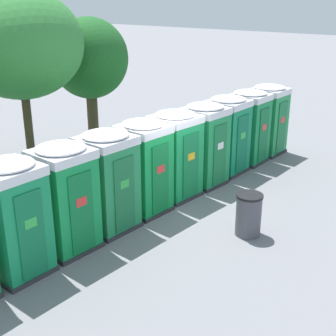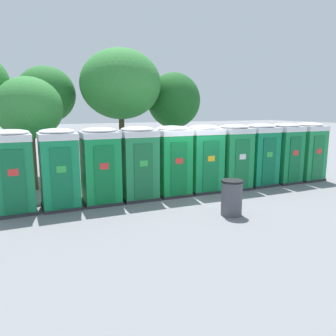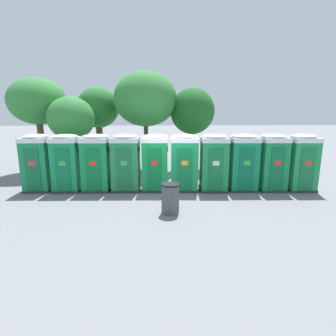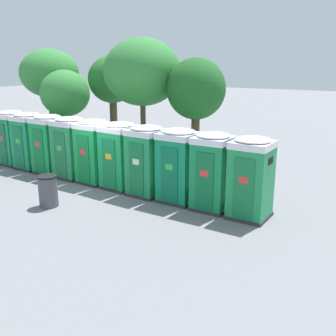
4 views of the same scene
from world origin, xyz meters
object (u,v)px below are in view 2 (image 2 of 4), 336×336
Objects in this scene: portapotty_1 at (59,168)px; portapotty_9 at (308,151)px; portapotty_6 at (234,156)px; trash_can at (232,198)px; portapotty_0 at (13,171)px; portapotty_3 at (138,163)px; portapotty_7 at (260,154)px; portapotty_8 at (285,153)px; portapotty_4 at (172,160)px; street_tree_1 at (121,84)px; portapotty_2 at (100,165)px; street_tree_0 at (174,101)px; street_tree_3 at (29,109)px; street_tree_4 at (46,96)px; portapotty_5 at (204,158)px.

portapotty_1 is 10.51m from portapotty_9.
trash_can is at bearing -127.57° from portapotty_6.
portapotty_3 is (3.94, -0.15, -0.00)m from portapotty_0.
portapotty_3 is at bearing 177.94° from portapotty_7.
portapotty_1 and portapotty_8 have the same top height.
portapotty_3 is 1.00× the size of portapotty_6.
portapotty_3 and portapotty_4 have the same top height.
street_tree_1 reaches higher than portapotty_4.
portapotty_2 is at bearing -1.09° from portapotty_1.
portapotty_0 is 8.83m from street_tree_0.
street_tree_1 reaches higher than street_tree_3.
portapotty_1 reaches higher than trash_can.
portapotty_6 is 1.00× the size of portapotty_7.
street_tree_4 reaches higher than portapotty_4.
portapotty_6 is at bearing -53.72° from street_tree_1.
portapotty_5 is at bearing -1.77° from portapotty_2.
portapotty_0 and portapotty_7 have the same top height.
portapotty_3 is 5.26m from portapotty_7.
portapotty_6 is (7.88, -0.35, -0.00)m from portapotty_0.
portapotty_3 is at bearing -1.86° from portapotty_2.
portapotty_0 is 0.59× the size of street_tree_3.
portapotty_1 is at bearing 177.96° from portapotty_8.
portapotty_3 is at bearing -67.73° from street_tree_4.
portapotty_8 is at bearing -2.27° from portapotty_3.
portapotty_1 is 3.94m from portapotty_4.
street_tree_4 is (-7.56, 5.82, 2.42)m from portapotty_7.
portapotty_7 reaches higher than trash_can.
portapotty_7 is at bearing -20.57° from street_tree_3.
portapotty_5 is at bearing -1.60° from portapotty_1.
portapotty_6 is 1.00× the size of portapotty_8.
portapotty_8 is at bearing -37.09° from street_tree_1.
portapotty_4 is at bearing -82.50° from street_tree_1.
portapotty_3 and portapotty_8 have the same top height.
portapotty_9 is (5.25, -0.24, 0.00)m from portapotty_5.
portapotty_9 is (3.94, -0.12, -0.00)m from portapotty_6.
portapotty_9 is at bearing -30.28° from street_tree_4.
street_tree_4 is at bearing 149.72° from portapotty_9.
street_tree_3 is (-1.91, 2.95, 1.85)m from portapotty_2.
portapotty_2 is 7.89m from portapotty_8.
street_tree_0 is (4.86, 4.23, 2.21)m from portapotty_2.
street_tree_3 reaches higher than portapotty_2.
portapotty_4 is at bearing 177.83° from portapotty_7.
street_tree_1 reaches higher than portapotty_7.
portapotty_7 is 6.88m from street_tree_1.
street_tree_4 is (-5.85, 1.35, 0.21)m from street_tree_0.
portapotty_1 is (1.31, -0.09, 0.00)m from portapotty_0.
portapotty_6 is 5.01m from street_tree_0.
portapotty_2 is 1.31m from portapotty_3.
portapotty_9 is at bearing -2.49° from portapotty_8.
portapotty_7 is at bearing -37.59° from street_tree_4.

